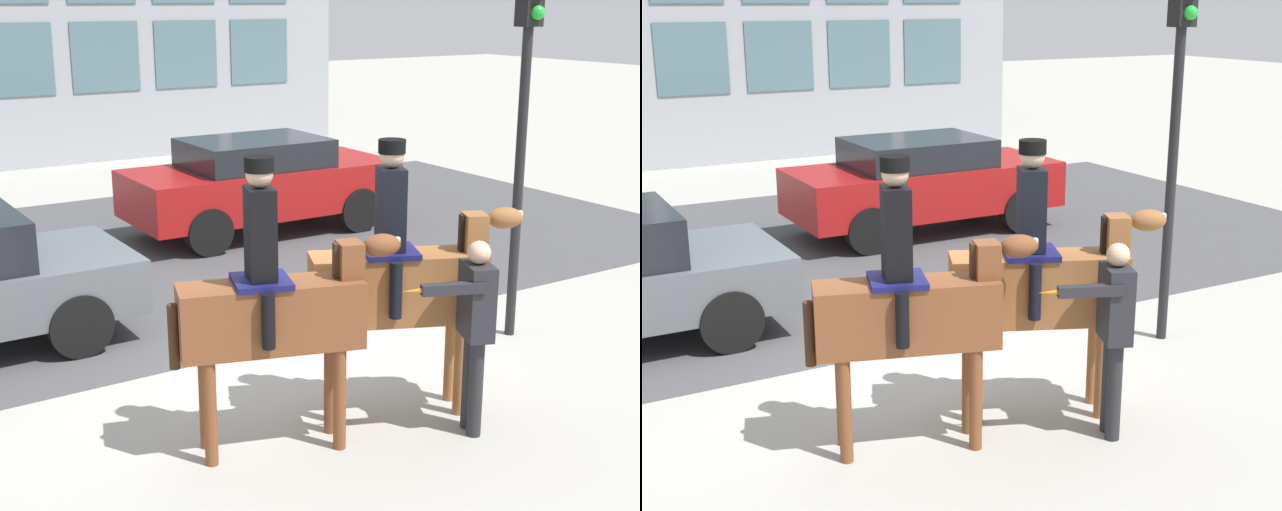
% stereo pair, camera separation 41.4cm
% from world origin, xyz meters
% --- Properties ---
extents(ground_plane, '(80.00, 80.00, 0.00)m').
position_xyz_m(ground_plane, '(0.00, 0.00, 0.00)').
color(ground_plane, '#9E9B93').
extents(road_surface, '(18.35, 8.50, 0.01)m').
position_xyz_m(road_surface, '(0.00, 4.75, 0.00)').
color(road_surface, '#444447').
rests_on(road_surface, ground_plane).
extents(mounted_horse_lead, '(1.91, 0.88, 2.54)m').
position_xyz_m(mounted_horse_lead, '(-0.64, -1.50, 1.28)').
color(mounted_horse_lead, brown).
rests_on(mounted_horse_lead, ground_plane).
extents(mounted_horse_companion, '(1.90, 1.07, 2.56)m').
position_xyz_m(mounted_horse_companion, '(0.68, -1.49, 1.30)').
color(mounted_horse_companion, brown).
rests_on(mounted_horse_companion, ground_plane).
extents(pedestrian_bystander, '(0.91, 0.45, 1.76)m').
position_xyz_m(pedestrian_bystander, '(0.96, -2.17, 1.04)').
color(pedestrian_bystander, '#232328').
rests_on(pedestrian_bystander, ground_plane).
extents(street_car_far_lane, '(4.39, 1.92, 1.56)m').
position_xyz_m(street_car_far_lane, '(2.81, 5.07, 0.83)').
color(street_car_far_lane, maroon).
rests_on(street_car_far_lane, ground_plane).
extents(traffic_light, '(0.24, 0.29, 4.16)m').
position_xyz_m(traffic_light, '(2.97, -0.61, 2.78)').
color(traffic_light, black).
rests_on(traffic_light, ground_plane).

